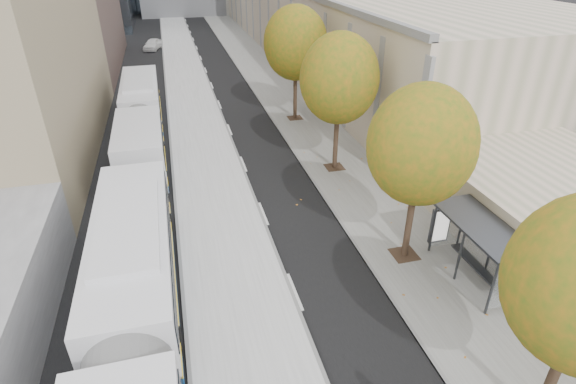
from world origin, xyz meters
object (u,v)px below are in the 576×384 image
object	(u,v)px
distant_car	(153,44)
bus_shelter	(485,233)
bus_far	(141,117)
bus_near	(130,339)

from	to	relation	value
distant_car	bus_shelter	bearing A→B (deg)	-58.11
distant_car	bus_far	bearing A→B (deg)	-73.73
bus_shelter	distant_car	bearing A→B (deg)	104.55
bus_far	bus_shelter	bearing A→B (deg)	-55.50
bus_shelter	bus_far	world-z (taller)	bus_far
bus_near	distant_car	size ratio (longest dim) A/B	4.78
bus_far	distant_car	bearing A→B (deg)	88.00
bus_far	bus_near	bearing A→B (deg)	-90.42
bus_far	distant_car	xyz separation A→B (m)	(0.57, 30.45, -0.97)
bus_near	distant_car	world-z (taller)	bus_near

